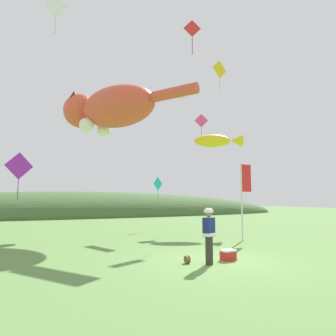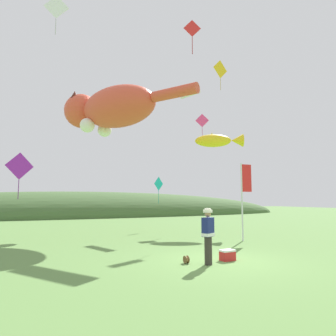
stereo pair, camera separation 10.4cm
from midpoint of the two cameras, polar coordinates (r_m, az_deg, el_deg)
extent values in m
plane|color=#5B8442|center=(10.63, 9.53, -17.08)|extent=(120.00, 120.00, 0.00)
ellipsoid|color=#426033|center=(38.43, -15.64, -8.82)|extent=(58.05, 11.49, 5.99)
cylinder|color=#332D28|center=(9.95, 7.98, -15.31)|extent=(0.24, 0.24, 0.88)
cube|color=navy|center=(9.85, 7.92, -11.06)|extent=(0.47, 0.40, 0.60)
cube|color=white|center=(9.88, 7.94, -12.44)|extent=(0.49, 0.42, 0.10)
sphere|color=tan|center=(9.83, 7.88, -8.68)|extent=(0.20, 0.20, 0.20)
cylinder|color=silver|center=(9.82, 7.88, -8.15)|extent=(0.30, 0.30, 0.09)
cylinder|color=silver|center=(9.82, 7.87, -7.80)|extent=(0.20, 0.20, 0.07)
cylinder|color=olive|center=(10.12, 3.80, -17.01)|extent=(0.10, 0.19, 0.19)
cylinder|color=brown|center=(10.09, 3.52, -17.04)|extent=(0.02, 0.25, 0.25)
cylinder|color=brown|center=(10.14, 4.07, -16.98)|extent=(0.02, 0.25, 0.25)
cube|color=red|center=(10.75, 11.54, -16.10)|extent=(0.51, 0.36, 0.30)
cube|color=white|center=(10.72, 11.52, -15.16)|extent=(0.52, 0.37, 0.06)
cylinder|color=silver|center=(15.60, 14.10, -6.22)|extent=(0.08, 0.08, 3.89)
cube|color=red|center=(15.84, 14.90, -1.87)|extent=(0.60, 0.03, 1.40)
ellipsoid|color=#E04C33|center=(19.53, -9.29, 11.42)|extent=(5.39, 6.09, 2.59)
ellipsoid|color=white|center=(19.56, -9.89, 9.98)|extent=(3.27, 3.80, 1.42)
sphere|color=#E04C33|center=(21.88, -16.01, 10.37)|extent=(2.33, 2.33, 2.33)
cone|color=#4E1A11|center=(21.73, -17.23, 12.86)|extent=(1.15, 1.15, 0.78)
cone|color=#4E1A11|center=(22.54, -14.71, 12.10)|extent=(1.15, 1.15, 0.78)
sphere|color=white|center=(19.98, -14.98, 7.87)|extent=(0.93, 0.93, 0.93)
sphere|color=white|center=(21.04, -11.85, 7.10)|extent=(0.93, 0.93, 0.93)
cylinder|color=#E04C33|center=(17.25, 1.43, 14.17)|extent=(2.10, 2.71, 0.62)
ellipsoid|color=yellow|center=(20.60, 8.70, 5.15)|extent=(2.59, 1.93, 0.86)
cone|color=yellow|center=(20.83, 13.16, 5.12)|extent=(1.09, 1.13, 0.86)
cone|color=yellow|center=(20.67, 8.49, 6.15)|extent=(0.54, 0.54, 0.40)
sphere|color=black|center=(20.85, 6.44, 5.19)|extent=(0.20, 0.20, 0.20)
cylinder|color=white|center=(24.30, 4.26, 13.89)|extent=(0.96, 1.83, 0.36)
torus|color=white|center=(23.75, 5.95, 14.39)|extent=(0.43, 0.21, 0.44)
cube|color=red|center=(16.34, 4.82, 24.99)|extent=(0.82, 0.31, 0.87)
cylinder|color=black|center=(16.35, 4.80, 24.97)|extent=(0.55, 0.22, 0.02)
cube|color=maroon|center=(15.90, 4.85, 22.25)|extent=(0.03, 0.02, 0.90)
cube|color=#19BFBF|center=(20.92, -1.65, -3.01)|extent=(0.85, 0.48, 0.96)
cylinder|color=black|center=(20.94, -1.67, -3.01)|extent=(0.57, 0.33, 0.02)
cube|color=#118585|center=(20.90, -1.66, -5.56)|extent=(0.03, 0.02, 0.90)
cube|color=yellow|center=(23.45, 10.06, 18.04)|extent=(1.37, 0.29, 1.39)
cylinder|color=black|center=(23.46, 10.04, 18.03)|extent=(0.92, 0.20, 0.02)
cube|color=#A98511|center=(23.01, 10.11, 15.44)|extent=(0.03, 0.01, 0.90)
cube|color=purple|center=(15.44, -26.25, 0.35)|extent=(1.20, 0.45, 1.27)
cylinder|color=black|center=(15.45, -26.25, 0.34)|extent=(0.81, 0.31, 0.02)
cube|color=#6B1A7C|center=(15.37, -26.44, -3.67)|extent=(0.03, 0.02, 0.90)
cube|color=white|center=(18.48, -20.31, 26.84)|extent=(1.24, 0.28, 1.26)
cylinder|color=black|center=(18.49, -20.31, 26.82)|extent=(0.83, 0.19, 0.02)
cube|color=#A9A9A9|center=(17.93, -20.45, 23.93)|extent=(0.03, 0.01, 0.90)
cube|color=#E53F8C|center=(23.52, 6.65, 8.98)|extent=(0.93, 0.52, 1.05)
cylinder|color=black|center=(23.53, 6.63, 8.97)|extent=(0.63, 0.35, 0.02)
cube|color=#A02C62|center=(23.29, 6.67, 6.66)|extent=(0.03, 0.02, 0.90)
camera|label=1|loc=(0.05, -89.79, -0.02)|focal=32.00mm
camera|label=2|loc=(0.05, 90.21, 0.02)|focal=32.00mm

